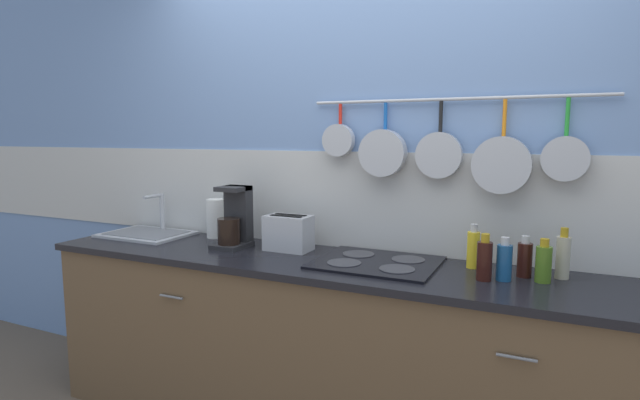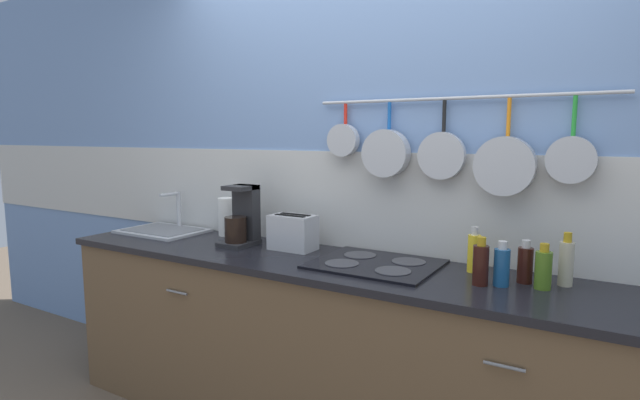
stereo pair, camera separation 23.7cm
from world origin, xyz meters
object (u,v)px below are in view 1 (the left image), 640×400
at_px(bottle_hot_sauce, 484,260).
at_px(bottle_dish_soap, 563,256).
at_px(bottle_sesame_oil, 504,261).
at_px(bottle_olive_oil, 544,263).
at_px(toaster, 288,233).
at_px(bottle_vinegar, 473,249).
at_px(paper_towel_roll, 215,218).
at_px(bottle_cooking_wine, 525,259).
at_px(coffee_maker, 235,221).

relative_size(bottle_hot_sauce, bottle_dish_soap, 0.91).
height_order(bottle_sesame_oil, bottle_dish_soap, bottle_dish_soap).
xyz_separation_m(bottle_olive_oil, bottle_dish_soap, (0.07, 0.09, 0.02)).
distance_m(toaster, bottle_vinegar, 0.93).
bearing_deg(paper_towel_roll, bottle_cooking_wine, -3.76).
relative_size(bottle_cooking_wine, bottle_olive_oil, 0.98).
distance_m(paper_towel_roll, bottle_vinegar, 1.48).
distance_m(toaster, bottle_hot_sauce, 1.01).
relative_size(coffee_maker, toaster, 1.30).
relative_size(toaster, bottle_hot_sauce, 1.29).
bearing_deg(bottle_sesame_oil, paper_towel_roll, 172.81).
distance_m(paper_towel_roll, bottle_olive_oil, 1.78).
distance_m(bottle_hot_sauce, bottle_dish_soap, 0.34).
distance_m(bottle_hot_sauce, bottle_olive_oil, 0.24).
height_order(bottle_olive_oil, bottle_dish_soap, bottle_dish_soap).
height_order(coffee_maker, bottle_hot_sauce, coffee_maker).
relative_size(toaster, bottle_cooking_wine, 1.43).
height_order(toaster, bottle_dish_soap, bottle_dish_soap).
bearing_deg(bottle_cooking_wine, bottle_vinegar, 165.58).
relative_size(bottle_hot_sauce, bottle_olive_oil, 1.08).
distance_m(coffee_maker, bottle_cooking_wine, 1.46).
distance_m(coffee_maker, bottle_hot_sauce, 1.31).
xyz_separation_m(bottle_vinegar, bottle_hot_sauce, (0.07, -0.18, -0.00)).
xyz_separation_m(coffee_maker, bottle_hot_sauce, (1.31, -0.09, -0.05)).
distance_m(bottle_hot_sauce, bottle_cooking_wine, 0.19).
bearing_deg(bottle_vinegar, coffee_maker, -175.70).
height_order(paper_towel_roll, bottle_olive_oil, paper_towel_roll).
bearing_deg(bottle_cooking_wine, bottle_dish_soap, 15.88).
distance_m(coffee_maker, toaster, 0.31).
bearing_deg(bottle_olive_oil, paper_towel_roll, 174.76).
relative_size(paper_towel_roll, bottle_hot_sauce, 1.16).
bearing_deg(bottle_olive_oil, bottle_cooking_wine, 145.61).
xyz_separation_m(bottle_sesame_oil, bottle_olive_oil, (0.15, 0.04, -0.00)).
xyz_separation_m(paper_towel_roll, bottle_cooking_wine, (1.70, -0.11, -0.04)).
bearing_deg(bottle_hot_sauce, bottle_sesame_oil, 23.38).
bearing_deg(paper_towel_roll, bottle_dish_soap, -2.17).
distance_m(paper_towel_roll, coffee_maker, 0.28).
height_order(bottle_vinegar, bottle_hot_sauce, bottle_vinegar).
bearing_deg(bottle_vinegar, toaster, -176.95).
height_order(toaster, bottle_hot_sauce, bottle_hot_sauce).
relative_size(bottle_vinegar, bottle_cooking_wine, 1.14).
relative_size(paper_towel_roll, bottle_sesame_oil, 1.25).
height_order(toaster, bottle_vinegar, bottle_vinegar).
bearing_deg(coffee_maker, paper_towel_roll, 148.39).
bearing_deg(bottle_vinegar, bottle_cooking_wine, -14.42).
xyz_separation_m(bottle_vinegar, bottle_dish_soap, (0.37, -0.01, 0.01)).
distance_m(toaster, bottle_cooking_wine, 1.15).
distance_m(bottle_olive_oil, bottle_dish_soap, 0.12).
height_order(toaster, bottle_sesame_oil, toaster).
distance_m(bottle_sesame_oil, bottle_cooking_wine, 0.12).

